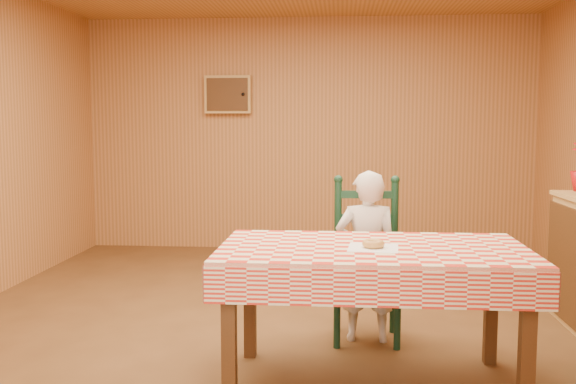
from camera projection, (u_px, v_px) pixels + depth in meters
The scene contains 7 objects.
ground at pixel (286, 333), 4.38m from camera, with size 6.00×6.00×0.00m, color brown.
cabin_walls at pixel (291, 69), 4.71m from camera, with size 5.10×6.05×2.65m.
dining_table at pixel (373, 261), 3.45m from camera, with size 1.66×0.96×0.77m.
ladder_chair at pixel (366, 263), 4.25m from camera, with size 0.44×0.40×1.08m.
seated_child at pixel (367, 256), 4.19m from camera, with size 0.41×0.27×1.12m, color silver.
napkin at pixel (373, 248), 3.39m from camera, with size 0.26×0.26×0.00m, color white.
donut at pixel (373, 244), 3.39m from camera, with size 0.12×0.12×0.04m, color #C08E45.
Camera 1 is at (0.36, -4.23, 1.43)m, focal length 40.00 mm.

